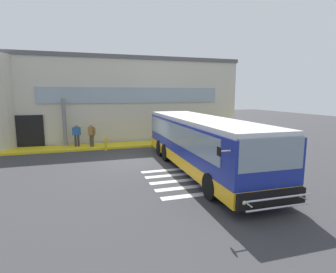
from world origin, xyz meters
name	(u,v)px	position (x,y,z in m)	size (l,w,h in m)	color
ground_plane	(136,161)	(0.00, 0.00, -0.01)	(80.00, 90.00, 0.02)	#353538
bay_paint_stripes	(196,179)	(2.00, -4.20, 0.00)	(4.40, 3.96, 0.01)	silver
terminal_building	(107,99)	(-0.68, 11.60, 3.42)	(21.93, 13.80, 6.86)	beige
boarding_curb	(125,145)	(0.00, 4.80, 0.07)	(24.13, 2.00, 0.15)	yellow
entry_support_column	(64,122)	(-4.19, 5.40, 1.86)	(0.28, 0.28, 3.42)	slate
bus_main_foreground	(201,145)	(2.80, -2.88, 1.33)	(3.23, 11.64, 2.70)	navy
passenger_near_column	(77,134)	(-3.39, 4.91, 1.08)	(0.59, 0.25, 1.68)	#2D2D33
passenger_by_doorway	(92,133)	(-2.36, 4.51, 1.11)	(0.52, 0.50, 1.68)	#4C4233
safety_bollard_yellow	(106,144)	(-1.47, 3.60, 0.45)	(0.18, 0.18, 0.90)	yellow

